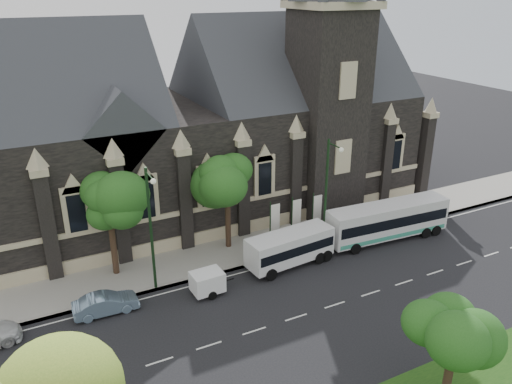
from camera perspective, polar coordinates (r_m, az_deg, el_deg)
ground at (r=32.34m, az=-0.20°, el=-15.32°), size 160.00×160.00×0.00m
sidewalk at (r=39.59m, az=-6.50°, el=-7.65°), size 80.00×5.00×0.15m
museum at (r=46.33m, az=-5.14°, el=7.72°), size 40.00×17.70×29.90m
tree_park_east at (r=26.96m, az=21.59°, el=-13.60°), size 3.40×3.40×6.28m
tree_walk_right at (r=39.24m, az=-3.12°, el=1.47°), size 4.08×4.08×7.80m
tree_walk_left at (r=36.82m, az=-16.00°, el=-0.98°), size 3.91×3.91×7.64m
street_lamp_near at (r=39.71m, az=8.05°, el=0.44°), size 0.36×1.88×9.00m
street_lamp_mid at (r=34.18m, az=-11.67°, el=-3.54°), size 0.36×1.88×9.00m
banner_flag_left at (r=40.44m, az=1.97°, el=-3.15°), size 0.90×0.10×4.00m
banner_flag_center at (r=41.36m, az=4.39°, el=-2.60°), size 0.90×0.10×4.00m
banner_flag_right at (r=42.36m, az=6.71°, el=-2.07°), size 0.90×0.10×4.00m
tour_coach at (r=43.27m, az=14.54°, el=-3.10°), size 10.86×3.09×3.13m
shuttle_bus at (r=38.32m, az=3.86°, el=-6.13°), size 7.01×2.97×2.64m
box_trailer at (r=35.32m, az=-5.48°, el=-9.99°), size 3.10×1.82×1.64m
sedan at (r=34.84m, az=-16.50°, el=-11.92°), size 4.16×1.56×1.36m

